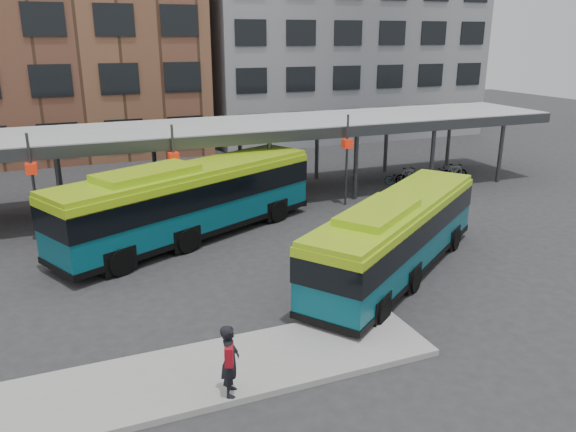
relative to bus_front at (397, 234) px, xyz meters
name	(u,v)px	position (x,y,z in m)	size (l,w,h in m)	color
ground	(322,299)	(-3.44, -0.87, -1.61)	(120.00, 120.00, 0.00)	#28282B
boarding_island	(182,379)	(-8.94, -3.87, -1.52)	(14.00, 3.00, 0.18)	gray
canopy	(217,130)	(-3.49, 12.00, 2.29)	(40.00, 6.53, 4.80)	#999B9E
building_brick	(9,1)	(-13.44, 31.13, 9.39)	(26.00, 14.00, 22.00)	brown
building_grey	(331,19)	(12.56, 31.13, 8.39)	(24.00, 14.00, 20.00)	slate
bus_front	(397,234)	(0.00, 0.00, 0.00)	(10.54, 8.47, 3.10)	#084B5A
bus_rear	(189,199)	(-6.24, 6.85, 0.21)	(12.58, 7.92, 3.49)	#084B5A
pedestrian	(230,360)	(-7.97, -5.08, -0.48)	(0.67, 0.80, 1.88)	black
bike_rack	(426,175)	(9.37, 11.15, -1.15)	(5.66, 1.36, 1.03)	slate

